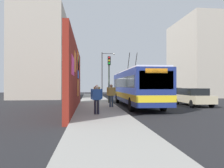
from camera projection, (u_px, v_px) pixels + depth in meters
name	position (u px, v px, depth m)	size (l,w,h in m)	color
ground_plane	(113.00, 105.00, 20.95)	(80.00, 80.00, 0.00)	#232326
sidewalk_slab	(96.00, 104.00, 20.78)	(48.00, 3.20, 0.15)	#9E9B93
graffiti_wall	(75.00, 78.00, 16.43)	(13.58, 0.32, 4.80)	maroon
building_far_left	(40.00, 54.00, 31.41)	(8.13, 6.95, 12.66)	#B2A899
building_far_right	(203.00, 59.00, 37.40)	(12.09, 8.34, 12.83)	#B2A899
city_bus	(136.00, 87.00, 19.23)	(11.70, 2.57, 4.89)	navy
parked_car_champagne	(193.00, 97.00, 19.76)	(4.68, 1.91, 1.58)	#C6B793
parked_car_black	(170.00, 94.00, 25.36)	(4.60, 1.87, 1.58)	black
parked_car_dark_gray	(156.00, 93.00, 30.57)	(4.60, 1.92, 1.58)	#38383D
parked_car_navy	(144.00, 92.00, 36.79)	(4.07, 1.78, 1.58)	navy
pedestrian_near_wall	(97.00, 97.00, 12.82)	(0.23, 0.68, 1.69)	#1E1E2D
pedestrian_midblock	(97.00, 91.00, 23.65)	(0.24, 0.70, 1.76)	#2D3F59
pedestrian_at_curb	(111.00, 94.00, 17.23)	(0.24, 0.70, 1.77)	#2D3F59
traffic_light	(109.00, 72.00, 21.29)	(0.49, 0.28, 4.53)	#2D382D
street_lamp	(104.00, 71.00, 30.82)	(0.44, 1.93, 6.34)	#4C4C51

